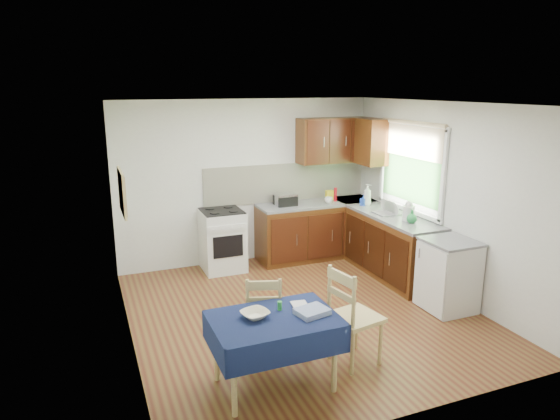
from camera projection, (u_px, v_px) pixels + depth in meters
name	position (u px, v px, depth m)	size (l,w,h in m)	color
floor	(303.00, 313.00, 6.08)	(4.20, 4.20, 0.00)	#542416
ceiling	(305.00, 103.00, 5.47)	(4.00, 4.20, 0.02)	white
wall_back	(247.00, 182.00, 7.66)	(4.00, 0.02, 2.50)	silver
wall_front	(416.00, 276.00, 3.88)	(4.00, 0.02, 2.50)	silver
wall_left	(124.00, 232.00, 5.05)	(0.02, 4.20, 2.50)	white
wall_right	(444.00, 199.00, 6.50)	(0.02, 4.20, 2.50)	silver
base_cabinets	(350.00, 238.00, 7.59)	(1.90, 2.30, 0.86)	#341509
worktop_back	(317.00, 203.00, 7.86)	(1.90, 0.60, 0.04)	slate
worktop_right	(394.00, 217.00, 7.06)	(0.60, 1.70, 0.04)	slate
worktop_corner	(353.00, 200.00, 8.10)	(0.60, 0.60, 0.04)	slate
splashback	(287.00, 182.00, 7.90)	(2.70, 0.02, 0.60)	white
upper_cabinets	(345.00, 141.00, 7.80)	(1.20, 0.85, 0.70)	#341509
stove	(222.00, 240.00, 7.41)	(0.60, 0.61, 0.92)	silver
window	(411.00, 161.00, 7.02)	(0.04, 1.48, 1.26)	#265020
fridge	(448.00, 275.00, 6.09)	(0.58, 0.60, 0.89)	silver
corkboard	(122.00, 192.00, 5.25)	(0.04, 0.62, 0.47)	tan
dining_table	(274.00, 328.00, 4.47)	(1.13, 0.77, 0.68)	#0E133A
chair_far	(264.00, 313.00, 5.02)	(0.49, 0.49, 0.88)	tan
chair_near	(352.00, 313.00, 4.87)	(0.52, 0.52, 1.00)	tan
toaster	(284.00, 201.00, 7.61)	(0.24, 0.14, 0.18)	silver
sandwich_press	(285.00, 199.00, 7.66)	(0.31, 0.27, 0.18)	black
sauce_bottle	(335.00, 195.00, 7.90)	(0.05, 0.05, 0.22)	red
yellow_packet	(329.00, 195.00, 8.01)	(0.12, 0.08, 0.15)	yellow
dish_rack	(389.00, 212.00, 7.16)	(0.42, 0.32, 0.20)	gray
kettle	(409.00, 212.00, 6.78)	(0.16, 0.16, 0.27)	silver
cup	(329.00, 200.00, 7.79)	(0.12, 0.12, 0.10)	silver
soap_bottle_a	(367.00, 195.00, 7.61)	(0.13, 0.13, 0.33)	silver
soap_bottle_b	(363.00, 200.00, 7.61)	(0.08, 0.08, 0.17)	#1E46B4
soap_bottle_c	(412.00, 217.00, 6.66)	(0.14, 0.14, 0.17)	#258A42
plate_bowl	(255.00, 314.00, 4.44)	(0.24, 0.24, 0.06)	#F5ECC8
book	(293.00, 306.00, 4.65)	(0.15, 0.20, 0.02)	white
spice_jar	(280.00, 306.00, 4.59)	(0.04, 0.04, 0.08)	green
tea_towel	(312.00, 311.00, 4.51)	(0.28, 0.22, 0.05)	#2A499A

